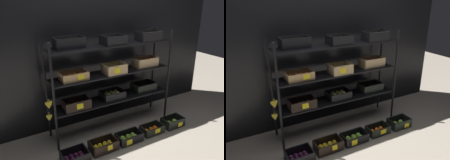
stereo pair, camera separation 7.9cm
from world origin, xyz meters
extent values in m
plane|color=gray|center=(0.00, 0.00, 0.00)|extent=(10.00, 10.00, 0.00)
cube|color=black|center=(0.00, 0.38, 1.30)|extent=(4.21, 0.12, 2.59)
cylinder|color=black|center=(-0.91, -0.18, 0.71)|extent=(0.03, 0.03, 1.42)
cylinder|color=black|center=(0.91, -0.18, 0.71)|extent=(0.03, 0.03, 1.42)
cylinder|color=black|center=(-0.91, 0.18, 0.71)|extent=(0.03, 0.03, 1.42)
cylinder|color=black|center=(0.91, 0.18, 0.71)|extent=(0.03, 0.03, 1.42)
cube|color=black|center=(0.00, 0.00, 0.45)|extent=(1.78, 0.34, 0.02)
cube|color=black|center=(0.00, 0.00, 0.86)|extent=(1.78, 0.34, 0.02)
cube|color=black|center=(0.00, 0.00, 1.27)|extent=(1.78, 0.34, 0.02)
cube|color=black|center=(-0.58, -0.05, 0.47)|extent=(0.36, 0.21, 0.01)
cube|color=black|center=(-0.58, -0.14, 0.54)|extent=(0.36, 0.02, 0.12)
cube|color=black|center=(-0.58, 0.05, 0.54)|extent=(0.36, 0.02, 0.12)
cube|color=black|center=(-0.75, -0.05, 0.54)|extent=(0.02, 0.18, 0.12)
cube|color=black|center=(-0.41, -0.05, 0.54)|extent=(0.02, 0.18, 0.12)
ellipsoid|color=brown|center=(-0.68, -0.08, 0.51)|extent=(0.05, 0.05, 0.07)
ellipsoid|color=brown|center=(-0.61, -0.07, 0.51)|extent=(0.05, 0.05, 0.07)
ellipsoid|color=brown|center=(-0.54, -0.08, 0.51)|extent=(0.05, 0.05, 0.07)
ellipsoid|color=brown|center=(-0.48, -0.07, 0.51)|extent=(0.05, 0.05, 0.07)
ellipsoid|color=brown|center=(-0.68, -0.01, 0.51)|extent=(0.05, 0.05, 0.07)
ellipsoid|color=brown|center=(-0.61, -0.01, 0.51)|extent=(0.05, 0.05, 0.07)
ellipsoid|color=brown|center=(-0.54, -0.02, 0.51)|extent=(0.05, 0.05, 0.07)
ellipsoid|color=brown|center=(-0.47, -0.01, 0.51)|extent=(0.05, 0.05, 0.07)
cube|color=yellow|center=(-0.57, -0.15, 0.54)|extent=(0.09, 0.01, 0.08)
cube|color=black|center=(0.01, 0.00, 0.47)|extent=(0.34, 0.24, 0.01)
cube|color=black|center=(0.01, -0.11, 0.53)|extent=(0.34, 0.02, 0.10)
cube|color=black|center=(0.01, 0.12, 0.53)|extent=(0.34, 0.02, 0.10)
cube|color=black|center=(-0.15, 0.00, 0.53)|extent=(0.02, 0.21, 0.10)
cube|color=black|center=(0.17, 0.00, 0.53)|extent=(0.02, 0.21, 0.10)
ellipsoid|color=tan|center=(-0.07, -0.04, 0.52)|extent=(0.07, 0.07, 0.09)
ellipsoid|color=#B9BE56|center=(0.00, -0.03, 0.52)|extent=(0.07, 0.07, 0.09)
ellipsoid|color=tan|center=(0.08, -0.03, 0.52)|extent=(0.07, 0.07, 0.09)
ellipsoid|color=tan|center=(-0.07, 0.03, 0.52)|extent=(0.07, 0.07, 0.09)
ellipsoid|color=tan|center=(0.01, 0.03, 0.52)|extent=(0.07, 0.07, 0.09)
ellipsoid|color=#ABBC4A|center=(0.08, 0.04, 0.52)|extent=(0.07, 0.07, 0.09)
cube|color=black|center=(0.59, 0.01, 0.47)|extent=(0.37, 0.23, 0.01)
cube|color=black|center=(0.59, -0.09, 0.53)|extent=(0.37, 0.02, 0.11)
cube|color=black|center=(0.59, 0.12, 0.53)|extent=(0.37, 0.02, 0.11)
cube|color=black|center=(0.41, 0.01, 0.53)|extent=(0.02, 0.20, 0.11)
cube|color=black|center=(0.77, 0.01, 0.53)|extent=(0.02, 0.20, 0.11)
sphere|color=#581D5E|center=(0.47, -0.03, 0.50)|extent=(0.05, 0.05, 0.05)
sphere|color=#632E47|center=(0.53, -0.04, 0.50)|extent=(0.05, 0.05, 0.05)
sphere|color=#671754|center=(0.59, -0.04, 0.50)|extent=(0.05, 0.05, 0.05)
sphere|color=#69174A|center=(0.64, -0.04, 0.50)|extent=(0.05, 0.05, 0.05)
sphere|color=#592D48|center=(0.70, -0.03, 0.50)|extent=(0.05, 0.05, 0.05)
sphere|color=#6A255D|center=(0.47, 0.01, 0.50)|extent=(0.05, 0.05, 0.05)
sphere|color=#5B2F44|center=(0.53, 0.02, 0.50)|extent=(0.05, 0.05, 0.05)
sphere|color=#65265D|center=(0.59, 0.02, 0.50)|extent=(0.05, 0.05, 0.05)
sphere|color=#6C2958|center=(0.64, 0.01, 0.50)|extent=(0.05, 0.05, 0.05)
sphere|color=#631A48|center=(0.70, 0.02, 0.50)|extent=(0.05, 0.05, 0.05)
sphere|color=#5A2258|center=(0.48, 0.06, 0.50)|extent=(0.05, 0.05, 0.05)
sphere|color=#621A52|center=(0.53, 0.06, 0.50)|extent=(0.05, 0.05, 0.05)
sphere|color=#552349|center=(0.59, 0.06, 0.50)|extent=(0.05, 0.05, 0.05)
sphere|color=#671F4F|center=(0.64, 0.07, 0.50)|extent=(0.05, 0.05, 0.05)
sphere|color=#662748|center=(0.70, 0.07, 0.50)|extent=(0.05, 0.05, 0.05)
cube|color=tan|center=(-0.58, -0.01, 0.88)|extent=(0.35, 0.24, 0.01)
cube|color=tan|center=(-0.58, -0.12, 0.93)|extent=(0.35, 0.02, 0.09)
cube|color=tan|center=(-0.58, 0.10, 0.93)|extent=(0.35, 0.02, 0.09)
cube|color=tan|center=(-0.75, -0.01, 0.93)|extent=(0.02, 0.20, 0.09)
cube|color=tan|center=(-0.41, -0.01, 0.93)|extent=(0.02, 0.20, 0.09)
sphere|color=orange|center=(-0.68, -0.04, 0.91)|extent=(0.06, 0.06, 0.06)
sphere|color=orange|center=(-0.61, -0.05, 0.91)|extent=(0.06, 0.06, 0.06)
sphere|color=orange|center=(-0.55, -0.04, 0.91)|extent=(0.06, 0.06, 0.06)
sphere|color=orange|center=(-0.48, -0.05, 0.91)|extent=(0.06, 0.06, 0.06)
sphere|color=orange|center=(-0.68, 0.03, 0.91)|extent=(0.06, 0.06, 0.06)
sphere|color=orange|center=(-0.62, 0.02, 0.91)|extent=(0.06, 0.06, 0.06)
sphere|color=orange|center=(-0.55, 0.03, 0.91)|extent=(0.06, 0.06, 0.06)
sphere|color=orange|center=(-0.48, 0.03, 0.91)|extent=(0.06, 0.06, 0.06)
cube|color=yellow|center=(-0.52, -0.13, 0.93)|extent=(0.09, 0.01, 0.07)
cube|color=tan|center=(0.01, -0.04, 0.88)|extent=(0.30, 0.23, 0.01)
cube|color=tan|center=(0.01, -0.15, 0.94)|extent=(0.30, 0.02, 0.12)
cube|color=tan|center=(0.01, 0.07, 0.94)|extent=(0.30, 0.02, 0.12)
cube|color=tan|center=(-0.14, -0.04, 0.94)|extent=(0.02, 0.20, 0.12)
cube|color=tan|center=(0.15, -0.04, 0.94)|extent=(0.02, 0.20, 0.12)
sphere|color=#80B645|center=(-0.05, -0.08, 0.92)|extent=(0.07, 0.07, 0.07)
sphere|color=#8ABE45|center=(0.06, -0.07, 0.92)|extent=(0.07, 0.07, 0.07)
sphere|color=#85C435|center=(-0.04, -0.01, 0.92)|extent=(0.07, 0.07, 0.07)
sphere|color=#82C547|center=(0.06, -0.01, 0.92)|extent=(0.07, 0.07, 0.07)
cube|color=yellow|center=(-0.01, -0.16, 0.94)|extent=(0.09, 0.01, 0.07)
cube|color=tan|center=(0.58, 0.00, 0.88)|extent=(0.37, 0.21, 0.01)
cube|color=tan|center=(0.58, -0.10, 0.95)|extent=(0.37, 0.02, 0.13)
cube|color=tan|center=(0.58, 0.09, 0.95)|extent=(0.37, 0.02, 0.13)
cube|color=tan|center=(0.41, 0.00, 0.95)|extent=(0.02, 0.17, 0.13)
cube|color=tan|center=(0.76, 0.00, 0.95)|extent=(0.02, 0.17, 0.13)
sphere|color=red|center=(0.50, -0.03, 0.92)|extent=(0.07, 0.07, 0.07)
sphere|color=red|center=(0.58, -0.03, 0.92)|extent=(0.07, 0.07, 0.07)
sphere|color=red|center=(0.67, -0.03, 0.92)|extent=(0.07, 0.07, 0.07)
sphere|color=red|center=(0.49, 0.02, 0.92)|extent=(0.07, 0.07, 0.07)
sphere|color=red|center=(0.58, 0.02, 0.92)|extent=(0.07, 0.07, 0.07)
sphere|color=red|center=(0.67, 0.02, 0.92)|extent=(0.07, 0.07, 0.07)
cube|color=black|center=(-0.59, 0.05, 1.28)|extent=(0.37, 0.22, 0.01)
cube|color=black|center=(-0.59, -0.06, 1.35)|extent=(0.37, 0.02, 0.13)
cube|color=black|center=(-0.59, 0.15, 1.35)|extent=(0.37, 0.02, 0.13)
cube|color=black|center=(-0.77, 0.05, 1.35)|extent=(0.02, 0.19, 0.13)
cube|color=black|center=(-0.42, 0.05, 1.35)|extent=(0.02, 0.19, 0.13)
sphere|color=gold|center=(-0.68, 0.02, 1.32)|extent=(0.07, 0.07, 0.07)
sphere|color=#D8BD55|center=(-0.60, 0.02, 1.32)|extent=(0.07, 0.07, 0.07)
sphere|color=gold|center=(-0.51, 0.02, 1.32)|extent=(0.07, 0.07, 0.07)
sphere|color=gold|center=(-0.68, 0.08, 1.32)|extent=(0.07, 0.07, 0.07)
sphere|color=#DEB955|center=(-0.60, 0.07, 1.32)|extent=(0.07, 0.07, 0.07)
sphere|color=gold|center=(-0.50, 0.08, 1.32)|extent=(0.07, 0.07, 0.07)
cube|color=black|center=(0.01, -0.02, 1.28)|extent=(0.31, 0.25, 0.01)
cube|color=black|center=(0.01, -0.14, 1.34)|extent=(0.31, 0.02, 0.11)
cube|color=black|center=(0.01, 0.10, 1.34)|extent=(0.31, 0.02, 0.11)
cube|color=black|center=(-0.14, -0.02, 1.34)|extent=(0.02, 0.22, 0.11)
cube|color=black|center=(0.15, -0.02, 1.34)|extent=(0.02, 0.22, 0.11)
sphere|color=orange|center=(-0.05, -0.05, 1.32)|extent=(0.07, 0.07, 0.07)
sphere|color=orange|center=(0.06, -0.06, 1.32)|extent=(0.07, 0.07, 0.07)
sphere|color=orange|center=(-0.04, 0.02, 1.32)|extent=(0.07, 0.07, 0.07)
sphere|color=orange|center=(0.06, 0.02, 1.32)|extent=(0.07, 0.07, 0.07)
cube|color=black|center=(0.59, -0.04, 1.28)|extent=(0.35, 0.22, 0.01)
cube|color=black|center=(0.59, -0.15, 1.35)|extent=(0.35, 0.02, 0.12)
cube|color=black|center=(0.59, 0.06, 1.35)|extent=(0.35, 0.02, 0.12)
cube|color=black|center=(0.42, -0.04, 1.35)|extent=(0.02, 0.19, 0.12)
cube|color=black|center=(0.75, -0.04, 1.35)|extent=(0.02, 0.19, 0.12)
ellipsoid|color=yellow|center=(0.49, -0.08, 1.33)|extent=(0.06, 0.06, 0.08)
ellipsoid|color=yellow|center=(0.56, -0.07, 1.33)|extent=(0.06, 0.06, 0.08)
ellipsoid|color=yellow|center=(0.62, -0.08, 1.33)|extent=(0.06, 0.06, 0.08)
ellipsoid|color=yellow|center=(0.68, -0.07, 1.33)|extent=(0.06, 0.06, 0.08)
ellipsoid|color=yellow|center=(0.49, -0.01, 1.33)|extent=(0.06, 0.06, 0.08)
ellipsoid|color=yellow|center=(0.55, -0.01, 1.33)|extent=(0.06, 0.06, 0.08)
ellipsoid|color=yellow|center=(0.62, -0.01, 1.33)|extent=(0.06, 0.06, 0.08)
ellipsoid|color=yellow|center=(0.68, -0.01, 1.33)|extent=(0.06, 0.06, 0.08)
cylinder|color=brown|center=(-0.95, -0.02, 0.47)|extent=(0.02, 0.02, 0.02)
ellipsoid|color=yellow|center=(-0.96, -0.01, 0.41)|extent=(0.07, 0.03, 0.09)
ellipsoid|color=yellow|center=(-0.95, -0.02, 0.41)|extent=(0.05, 0.03, 0.09)
ellipsoid|color=yellow|center=(-0.94, -0.02, 0.41)|extent=(0.05, 0.03, 0.09)
ellipsoid|color=yellow|center=(-0.93, -0.02, 0.41)|extent=(0.07, 0.03, 0.09)
cylinder|color=brown|center=(-0.95, -0.08, 0.69)|extent=(0.02, 0.02, 0.02)
ellipsoid|color=yellow|center=(-0.97, -0.08, 0.62)|extent=(0.08, 0.03, 0.11)
ellipsoid|color=yellow|center=(-0.95, -0.07, 0.62)|extent=(0.05, 0.03, 0.11)
ellipsoid|color=yellow|center=(-0.94, -0.07, 0.62)|extent=(0.05, 0.03, 0.11)
ellipsoid|color=yellow|center=(-0.93, -0.07, 0.62)|extent=(0.08, 0.03, 0.11)
cube|color=black|center=(-0.80, -0.48, 0.01)|extent=(0.32, 0.24, 0.01)
cube|color=black|center=(-0.80, -0.37, 0.07)|extent=(0.32, 0.02, 0.11)
cube|color=black|center=(-0.95, -0.48, 0.07)|extent=(0.02, 0.21, 0.11)
cube|color=black|center=(-0.64, -0.48, 0.07)|extent=(0.02, 0.21, 0.11)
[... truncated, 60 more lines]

